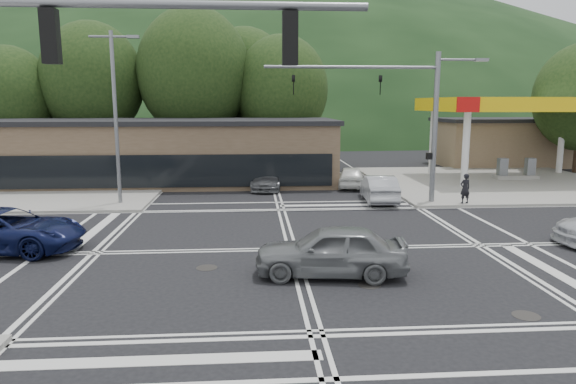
{
  "coord_description": "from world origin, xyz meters",
  "views": [
    {
      "loc": [
        -1.46,
        -18.43,
        5.36
      ],
      "look_at": [
        0.15,
        4.44,
        1.4
      ],
      "focal_mm": 32.0,
      "sensor_mm": 36.0,
      "label": 1
    }
  ],
  "objects": [
    {
      "name": "car_grey_center",
      "position": [
        0.97,
        -3.02,
        0.81
      ],
      "size": [
        4.94,
        2.45,
        1.62
      ],
      "primitive_type": "imported",
      "rotation": [
        0.0,
        0.0,
        -1.69
      ],
      "color": "slate",
      "rests_on": "ground"
    },
    {
      "name": "car_northbound",
      "position": [
        -0.5,
        13.71,
        0.64
      ],
      "size": [
        2.32,
        4.6,
        1.28
      ],
      "primitive_type": "imported",
      "rotation": [
        0.0,
        0.0,
        -0.12
      ],
      "color": "#595B5E",
      "rests_on": "ground"
    },
    {
      "name": "car_queue_a",
      "position": [
        5.5,
        9.0,
        0.74
      ],
      "size": [
        1.96,
        4.64,
        1.49
      ],
      "primitive_type": "imported",
      "rotation": [
        0.0,
        0.0,
        3.06
      ],
      "color": "#B1B3B9",
      "rests_on": "ground"
    },
    {
      "name": "streetlight_nw",
      "position": [
        -8.44,
        9.0,
        5.05
      ],
      "size": [
        2.5,
        0.25,
        9.0
      ],
      "color": "slate",
      "rests_on": "ground"
    },
    {
      "name": "tree_n_c",
      "position": [
        1.0,
        24.0,
        6.49
      ],
      "size": [
        7.6,
        7.6,
        10.87
      ],
      "color": "#382619",
      "rests_on": "ground"
    },
    {
      "name": "sidewalk_nw",
      "position": [
        -15.0,
        15.0,
        0.07
      ],
      "size": [
        16.0,
        16.0,
        0.15
      ],
      "primitive_type": "cube",
      "color": "gray",
      "rests_on": "ground"
    },
    {
      "name": "commercial_row",
      "position": [
        -8.0,
        17.0,
        2.0
      ],
      "size": [
        24.0,
        8.0,
        4.0
      ],
      "primitive_type": "cube",
      "color": "brown",
      "rests_on": "ground"
    },
    {
      "name": "car_blue_west",
      "position": [
        -10.53,
        0.5,
        0.79
      ],
      "size": [
        5.91,
        3.19,
        1.58
      ],
      "primitive_type": "imported",
      "rotation": [
        0.0,
        0.0,
        1.47
      ],
      "color": "#0E1540",
      "rests_on": "ground"
    },
    {
      "name": "convenience_store",
      "position": [
        20.0,
        25.0,
        1.9
      ],
      "size": [
        10.0,
        6.0,
        3.8
      ],
      "primitive_type": "cube",
      "color": "#846B4F",
      "rests_on": "ground"
    },
    {
      "name": "ground",
      "position": [
        0.0,
        0.0,
        0.0
      ],
      "size": [
        120.0,
        120.0,
        0.0
      ],
      "primitive_type": "plane",
      "color": "black",
      "rests_on": "ground"
    },
    {
      "name": "tree_n_e",
      "position": [
        -2.0,
        28.0,
        7.14
      ],
      "size": [
        8.4,
        8.4,
        11.98
      ],
      "color": "#382619",
      "rests_on": "ground"
    },
    {
      "name": "tree_n_b",
      "position": [
        -6.0,
        24.0,
        7.79
      ],
      "size": [
        9.0,
        9.0,
        12.98
      ],
      "color": "#382619",
      "rests_on": "ground"
    },
    {
      "name": "tree_n_a",
      "position": [
        -14.0,
        24.0,
        7.14
      ],
      "size": [
        8.0,
        8.0,
        11.75
      ],
      "color": "#382619",
      "rests_on": "ground"
    },
    {
      "name": "sidewalk_ne",
      "position": [
        15.0,
        15.0,
        0.07
      ],
      "size": [
        16.0,
        16.0,
        0.15
      ],
      "primitive_type": "cube",
      "color": "gray",
      "rests_on": "ground"
    },
    {
      "name": "signal_mast_ne",
      "position": [
        6.95,
        8.2,
        5.07
      ],
      "size": [
        11.65,
        0.3,
        8.0
      ],
      "color": "slate",
      "rests_on": "ground"
    },
    {
      "name": "tree_n_d",
      "position": [
        -20.0,
        23.0,
        5.84
      ],
      "size": [
        6.8,
        6.8,
        9.76
      ],
      "color": "#382619",
      "rests_on": "ground"
    },
    {
      "name": "car_queue_b",
      "position": [
        4.92,
        14.0,
        0.69
      ],
      "size": [
        2.31,
        4.29,
        1.39
      ],
      "primitive_type": "imported",
      "rotation": [
        0.0,
        0.0,
        2.97
      ],
      "color": "silver",
      "rests_on": "ground"
    },
    {
      "name": "pedestrian",
      "position": [
        9.74,
        7.5,
        0.94
      ],
      "size": [
        0.64,
        0.48,
        1.59
      ],
      "primitive_type": "imported",
      "rotation": [
        0.0,
        0.0,
        3.34
      ],
      "color": "black",
      "rests_on": "sidewalk_ne"
    },
    {
      "name": "hill_north",
      "position": [
        0.0,
        90.0,
        0.0
      ],
      "size": [
        252.0,
        126.0,
        140.0
      ],
      "primitive_type": "ellipsoid",
      "color": "black",
      "rests_on": "ground"
    },
    {
      "name": "gas_station_canopy",
      "position": [
        16.99,
        15.99,
        5.04
      ],
      "size": [
        12.32,
        8.34,
        5.75
      ],
      "color": "silver",
      "rests_on": "ground"
    }
  ]
}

